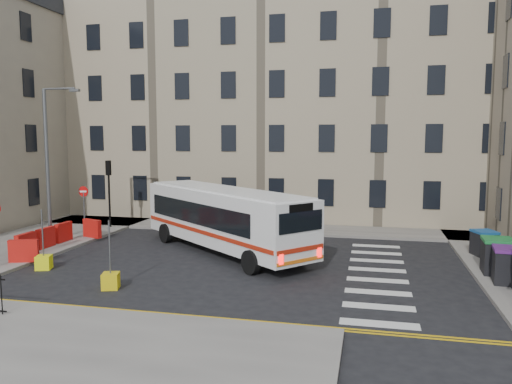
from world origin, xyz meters
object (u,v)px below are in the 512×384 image
at_px(wheelie_bin_c, 497,256).
at_px(bollard_yellow, 44,262).
at_px(bollard_chevron, 111,281).
at_px(streetlamp, 47,163).
at_px(wheelie_bin_d, 502,254).
at_px(bus, 224,217).
at_px(wheelie_bin_e, 484,243).
at_px(wheelie_bin_b, 508,265).

height_order(wheelie_bin_c, bollard_yellow, wheelie_bin_c).
relative_size(wheelie_bin_c, bollard_chevron, 2.41).
bearing_deg(streetlamp, wheelie_bin_d, -1.44).
height_order(bus, bollard_yellow, bus).
bearing_deg(wheelie_bin_c, streetlamp, 179.14).
distance_m(wheelie_bin_e, bollard_chevron, 16.79).
bearing_deg(wheelie_bin_b, bus, 172.46).
relative_size(bus, wheelie_bin_b, 7.50).
bearing_deg(streetlamp, wheelie_bin_c, -4.25).
bearing_deg(bollard_chevron, wheelie_bin_d, 21.98).
distance_m(streetlamp, wheelie_bin_b, 22.28).
height_order(streetlamp, bollard_yellow, streetlamp).
xyz_separation_m(bus, bollard_yellow, (-6.65, -4.79, -1.48)).
bearing_deg(bollard_chevron, wheelie_bin_b, 13.91).
xyz_separation_m(wheelie_bin_c, bollard_yellow, (-18.71, -3.09, -0.58)).
xyz_separation_m(wheelie_bin_d, bollard_yellow, (-19.16, -4.15, -0.43)).
height_order(wheelie_bin_b, bollard_yellow, wheelie_bin_b).
xyz_separation_m(wheelie_bin_b, wheelie_bin_c, (-0.09, 1.36, 0.04)).
xyz_separation_m(wheelie_bin_c, wheelie_bin_d, (0.45, 1.06, -0.15)).
xyz_separation_m(streetlamp, bus, (9.65, 0.08, -2.55)).
distance_m(wheelie_bin_e, bollard_yellow, 19.91).
bearing_deg(wheelie_bin_e, bollard_chevron, -169.13).
distance_m(wheelie_bin_c, bollard_yellow, 18.98).
bearing_deg(wheelie_bin_e, wheelie_bin_d, -100.86).
bearing_deg(wheelie_bin_d, wheelie_bin_e, 106.93).
distance_m(streetlamp, bus, 9.98).
bearing_deg(bus, streetlamp, 130.94).
relative_size(wheelie_bin_b, wheelie_bin_c, 0.95).
height_order(wheelie_bin_e, bollard_chevron, wheelie_bin_e).
height_order(wheelie_bin_e, bollard_yellow, wheelie_bin_e).
relative_size(bus, bollard_yellow, 17.13).
bearing_deg(bus, wheelie_bin_d, -52.47).
bearing_deg(wheelie_bin_d, bus, -173.35).
relative_size(wheelie_bin_c, wheelie_bin_d, 1.22).
distance_m(wheelie_bin_b, wheelie_bin_e, 4.56).
relative_size(wheelie_bin_c, bollard_yellow, 2.41).
relative_size(bus, wheelie_bin_d, 8.69).
distance_m(streetlamp, wheelie_bin_c, 22.05).
bearing_deg(wheelie_bin_c, wheelie_bin_b, -83.03).
xyz_separation_m(streetlamp, wheelie_bin_d, (22.16, -0.56, -3.60)).
xyz_separation_m(wheelie_bin_c, wheelie_bin_e, (0.17, 3.19, -0.13)).
relative_size(streetlamp, wheelie_bin_c, 5.63).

